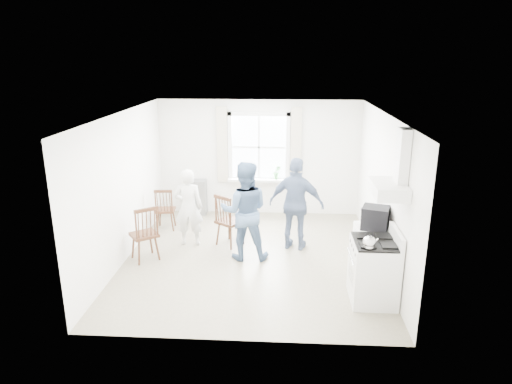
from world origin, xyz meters
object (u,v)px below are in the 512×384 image
at_px(gas_stove, 374,270).
at_px(person_mid, 245,211).
at_px(windsor_chair_b, 226,215).
at_px(low_cabinet, 370,253).
at_px(windsor_chair_a, 164,205).
at_px(person_right, 296,204).
at_px(stereo_stack, 375,218).
at_px(person_left, 189,207).
at_px(windsor_chair_c, 146,228).

height_order(gas_stove, person_mid, person_mid).
bearing_deg(gas_stove, windsor_chair_b, 142.67).
distance_m(low_cabinet, windsor_chair_b, 2.76).
relative_size(gas_stove, windsor_chair_a, 1.23).
height_order(person_mid, person_right, person_mid).
height_order(stereo_stack, person_right, person_right).
relative_size(low_cabinet, person_mid, 0.50).
height_order(low_cabinet, windsor_chair_a, windsor_chair_a).
bearing_deg(person_left, person_right, 174.18).
xyz_separation_m(windsor_chair_a, person_right, (2.69, -0.76, 0.32)).
height_order(low_cabinet, person_mid, person_mid).
bearing_deg(person_mid, gas_stove, 143.19).
bearing_deg(low_cabinet, person_left, 159.36).
height_order(windsor_chair_b, person_left, person_left).
height_order(gas_stove, low_cabinet, gas_stove).
bearing_deg(windsor_chair_a, person_right, -15.67).
bearing_deg(low_cabinet, gas_stove, -95.68).
height_order(person_left, person_right, person_right).
bearing_deg(low_cabinet, windsor_chair_b, 155.21).
bearing_deg(windsor_chair_c, person_mid, 8.79).
relative_size(low_cabinet, stereo_stack, 1.82).
height_order(windsor_chair_c, person_right, person_right).
height_order(person_left, person_mid, person_mid).
relative_size(windsor_chair_a, person_mid, 0.51).
bearing_deg(stereo_stack, low_cabinet, 113.23).
relative_size(windsor_chair_a, person_right, 0.52).
bearing_deg(person_right, stereo_stack, 149.20).
bearing_deg(person_right, person_mid, 41.67).
bearing_deg(gas_stove, low_cabinet, 84.32).
height_order(stereo_stack, windsor_chair_c, stereo_stack).
xyz_separation_m(low_cabinet, windsor_chair_a, (-3.87, 1.90, 0.10)).
bearing_deg(person_right, windsor_chair_b, 13.96).
xyz_separation_m(stereo_stack, windsor_chair_b, (-2.53, 1.22, -0.45)).
bearing_deg(windsor_chair_b, low_cabinet, -24.79).
bearing_deg(windsor_chair_c, windsor_chair_b, 29.79).
bearing_deg(windsor_chair_c, windsor_chair_a, 92.18).
bearing_deg(low_cabinet, stereo_stack, -66.77).
distance_m(stereo_stack, person_mid, 2.26).
distance_m(windsor_chair_b, person_mid, 0.68).
xyz_separation_m(gas_stove, low_cabinet, (0.07, 0.70, -0.03)).
bearing_deg(windsor_chair_b, person_right, -0.39).
height_order(gas_stove, windsor_chair_b, gas_stove).
bearing_deg(gas_stove, windsor_chair_a, 145.60).
distance_m(person_left, person_right, 2.04).
bearing_deg(low_cabinet, windsor_chair_a, 153.82).
relative_size(stereo_stack, person_right, 0.28).
relative_size(windsor_chair_b, windsor_chair_c, 1.00).
height_order(windsor_chair_a, person_left, person_left).
bearing_deg(windsor_chair_b, windsor_chair_a, 151.37).
bearing_deg(person_right, person_left, 12.54).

